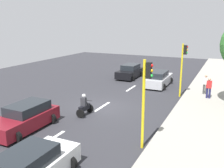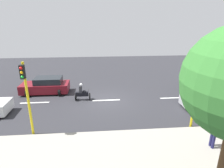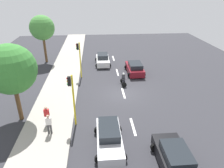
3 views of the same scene
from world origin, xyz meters
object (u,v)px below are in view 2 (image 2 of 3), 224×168
Objects in this scene: car_maroon at (46,86)px; car_black at (209,82)px; motorcycle at (82,93)px; pedestrian_by_tree at (214,132)px; traffic_light_midblock at (198,85)px; traffic_light_corner at (26,90)px; car_silver at (211,99)px.

car_black is at bearing 88.60° from car_maroon.
motorcycle is at bearing -82.68° from car_black.
traffic_light_midblock is at bearing -179.38° from pedestrian_by_tree.
car_maroon is 4.00m from motorcycle.
traffic_light_corner reaches higher than car_black.
traffic_light_corner is at bearing -66.00° from car_black.
pedestrian_by_tree is (7.28, 7.31, 0.42)m from motorcycle.
pedestrian_by_tree is at bearing 49.37° from car_maroon.
car_maroon is 13.08m from traffic_light_midblock.
motorcycle is 10.33m from pedestrian_by_tree.
motorcycle reaches higher than car_black.
car_black is at bearing 114.00° from traffic_light_corner.
traffic_light_midblock is at bearing 90.00° from traffic_light_corner.
car_maroon is at bearing -173.58° from traffic_light_corner.
car_maroon is 0.96× the size of car_silver.
car_black is at bearing 97.32° from motorcycle.
traffic_light_corner is (2.71, -12.80, 2.22)m from car_silver.
car_silver is 10.40m from motorcycle.
traffic_light_corner is 1.00× the size of traffic_light_midblock.
motorcycle is 0.34× the size of traffic_light_midblock.
car_silver is 5.64m from pedestrian_by_tree.
pedestrian_by_tree is at bearing -29.68° from car_black.
traffic_light_corner and traffic_light_midblock have the same top height.
pedestrian_by_tree reaches higher than car_black.
car_maroon is 7.47m from traffic_light_corner.
car_maroon is 0.97× the size of traffic_light_midblock.
pedestrian_by_tree is at bearing 45.11° from motorcycle.
traffic_light_midblock is (5.11, 7.29, 2.29)m from motorcycle.
pedestrian_by_tree is at bearing -29.89° from car_silver.
traffic_light_corner reaches higher than pedestrian_by_tree.
pedestrian_by_tree reaches higher than motorcycle.
car_silver is 1.01× the size of traffic_light_corner.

